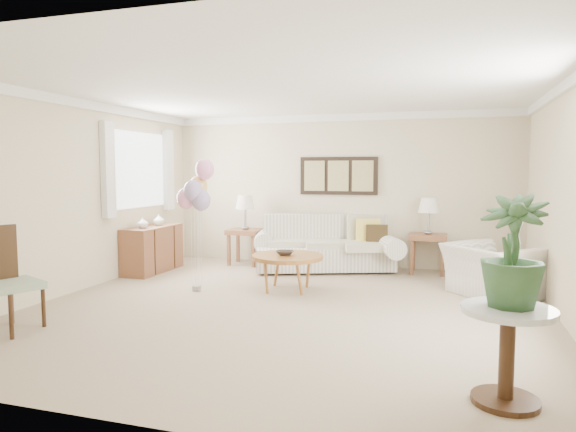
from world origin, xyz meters
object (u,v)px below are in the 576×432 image
object	(u,v)px
coffee_table	(288,258)
armchair	(492,271)
balloon_cluster	(197,190)
sofa	(325,248)
accent_chair	(4,277)

from	to	relation	value
coffee_table	armchair	world-z (taller)	armchair
armchair	balloon_cluster	bearing A→B (deg)	61.11
coffee_table	balloon_cluster	size ratio (longest dim) A/B	0.54
coffee_table	armchair	bearing A→B (deg)	10.21
sofa	coffee_table	xyz separation A→B (m)	(-0.15, -1.62, 0.10)
sofa	accent_chair	bearing A→B (deg)	-120.00
balloon_cluster	sofa	bearing A→B (deg)	57.64
sofa	balloon_cluster	xyz separation A→B (m)	(-1.29, -2.04, 1.03)
armchair	accent_chair	xyz separation A→B (m)	(-4.89, -3.01, 0.22)
sofa	armchair	xyz separation A→B (m)	(2.49, -1.15, -0.02)
accent_chair	balloon_cluster	distance (m)	2.53
sofa	coffee_table	world-z (taller)	sofa
coffee_table	armchair	distance (m)	2.69
armchair	sofa	bearing A→B (deg)	23.12
armchair	balloon_cluster	size ratio (longest dim) A/B	0.58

